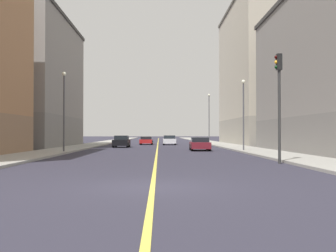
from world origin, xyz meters
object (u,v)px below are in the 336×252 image
Objects in this scene: street_lamp_left_far at (209,113)px; car_red at (146,140)px; car_black at (122,142)px; car_white at (169,140)px; building_right_midblock at (34,83)px; street_lamp_right_near at (64,103)px; traffic_light_left_near at (279,93)px; street_lamp_left_near at (243,107)px; car_maroon at (200,144)px; building_left_mid at (258,74)px.

car_red is (-9.55, -2.47, -4.10)m from street_lamp_left_far.
car_black is 12.06m from car_white.
street_lamp_left_far is at bearing 49.26° from car_black.
building_right_midblock is 18.27m from car_red.
car_red is at bearing 37.44° from building_right_midblock.
car_white is at bearing 68.75° from street_lamp_right_near.
street_lamp_left_far reaches higher than car_red.
street_lamp_left_far reaches higher than traffic_light_left_near.
car_red is (-3.37, 1.14, -0.05)m from car_white.
street_lamp_left_near is 1.56× the size of car_black.
car_red is 21.82m from car_maroon.
car_red is (-9.55, 23.49, -3.47)m from street_lamp_left_near.
car_red is at bearing -178.00° from building_left_mid.
building_left_mid is at bearing 32.33° from car_black.
building_right_midblock is at bearing 114.74° from street_lamp_right_near.
car_white is (-6.17, 22.35, -3.43)m from street_lamp_left_near.
car_maroon reaches higher than car_red.
building_right_midblock is at bearing -151.50° from car_white.
street_lamp_left_far reaches higher than street_lamp_left_near.
street_lamp_left_far is at bearing 28.98° from building_right_midblock.
street_lamp_left_near is 15.89m from street_lamp_right_near.
street_lamp_right_near reaches higher than car_maroon.
traffic_light_left_near is 1.49× the size of car_black.
building_right_midblock is 3.08× the size of street_lamp_right_near.
building_left_mid is 6.18× the size of car_white.
car_red is 1.01× the size of car_maroon.
building_right_midblock reaches higher than car_red.
car_white is at bearing 28.50° from building_right_midblock.
street_lamp_left_near is at bearing -30.13° from building_right_midblock.
car_white is at bearing -18.61° from car_red.
car_maroon is at bearing -116.74° from building_left_mid.
building_left_mid is 25.91m from street_lamp_left_near.
building_right_midblock is 5.06× the size of car_black.
traffic_light_left_near is 1.47× the size of car_maroon.
building_right_midblock reaches higher than street_lamp_left_near.
traffic_light_left_near reaches higher than car_black.
street_lamp_left_far is at bearing 88.57° from traffic_light_left_near.
building_left_mid is at bearing -14.76° from street_lamp_left_far.
street_lamp_left_near is (1.02, 14.64, 0.14)m from traffic_light_left_near.
car_black is (-11.11, 26.51, -3.26)m from traffic_light_left_near.
street_lamp_right_near is 26.70m from car_red.
car_red is (-16.69, -0.58, -9.86)m from building_left_mid.
street_lamp_left_far is at bearing 90.00° from street_lamp_left_near.
street_lamp_left_far is (22.88, 12.67, -3.11)m from building_right_midblock.
car_black is at bearing 112.75° from traffic_light_left_near.
building_left_mid is 9.37m from street_lamp_left_far.
street_lamp_right_near is (-22.88, -26.30, -6.20)m from building_left_mid.
street_lamp_left_near is at bearing -106.54° from building_left_mid.
car_black is at bearing -102.54° from car_red.
car_black is 12.61m from car_maroon.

